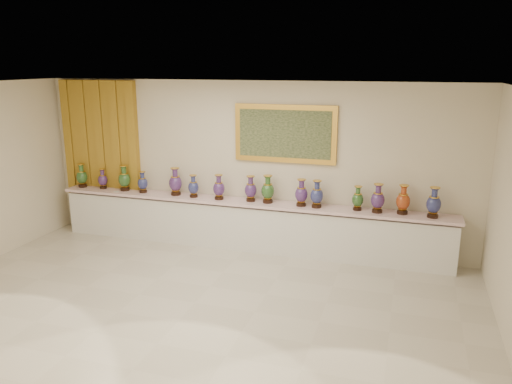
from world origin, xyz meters
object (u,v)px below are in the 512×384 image
vase_0 (82,177)px  vase_1 (103,180)px  counter (246,225)px  vase_2 (124,179)px

vase_0 → vase_1: (0.46, 0.02, -0.03)m
counter → vase_0: vase_0 is taller
counter → vase_2: vase_2 is taller
counter → vase_0: bearing=180.0°
counter → vase_1: vase_1 is taller
vase_0 → vase_2: (0.95, 0.01, 0.01)m
counter → vase_2: size_ratio=14.80×
vase_0 → vase_1: 0.46m
counter → vase_1: size_ratio=18.65×
vase_0 → vase_2: 0.95m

